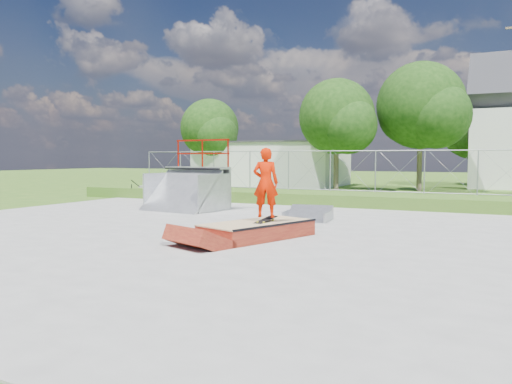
# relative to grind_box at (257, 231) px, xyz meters

# --- Properties ---
(ground) EXTENTS (120.00, 120.00, 0.00)m
(ground) POSITION_rel_grind_box_xyz_m (-1.45, -0.03, -0.21)
(ground) COLOR #37621C
(ground) RESTS_ON ground
(concrete_pad) EXTENTS (20.00, 16.00, 0.04)m
(concrete_pad) POSITION_rel_grind_box_xyz_m (-1.45, -0.03, -0.19)
(concrete_pad) COLOR gray
(concrete_pad) RESTS_ON ground
(grass_berm) EXTENTS (24.00, 3.00, 0.50)m
(grass_berm) POSITION_rel_grind_box_xyz_m (-1.45, 9.47, 0.04)
(grass_berm) COLOR #37621C
(grass_berm) RESTS_ON ground
(grind_box) EXTENTS (2.25, 3.12, 0.42)m
(grind_box) POSITION_rel_grind_box_xyz_m (0.00, 0.00, 0.00)
(grind_box) COLOR maroon
(grind_box) RESTS_ON concrete_pad
(quarter_pipe) EXTENTS (2.93, 2.57, 2.69)m
(quarter_pipe) POSITION_rel_grind_box_xyz_m (-5.29, 4.67, 1.13)
(quarter_pipe) COLOR #95979C
(quarter_pipe) RESTS_ON concrete_pad
(flat_bank_ramp) EXTENTS (1.51, 1.59, 0.41)m
(flat_bank_ramp) POSITION_rel_grind_box_xyz_m (-0.06, 3.79, -0.00)
(flat_bank_ramp) COLOR #95979C
(flat_bank_ramp) RESTS_ON concrete_pad
(skateboard) EXTENTS (0.33, 0.82, 0.13)m
(skateboard) POSITION_rel_grind_box_xyz_m (0.17, 0.11, 0.25)
(skateboard) COLOR black
(skateboard) RESTS_ON grind_box
(skater) EXTENTS (0.71, 0.57, 1.70)m
(skater) POSITION_rel_grind_box_xyz_m (0.17, 0.11, 1.10)
(skater) COLOR red
(skater) RESTS_ON grind_box
(concrete_stairs) EXTENTS (1.50, 1.60, 0.80)m
(concrete_stairs) POSITION_rel_grind_box_xyz_m (-9.95, 8.67, 0.19)
(concrete_stairs) COLOR gray
(concrete_stairs) RESTS_ON ground
(chain_link_fence) EXTENTS (20.00, 0.06, 1.80)m
(chain_link_fence) POSITION_rel_grind_box_xyz_m (-1.45, 10.47, 1.19)
(chain_link_fence) COLOR #93959B
(chain_link_fence) RESTS_ON grass_berm
(utility_building_flat) EXTENTS (10.00, 6.00, 3.00)m
(utility_building_flat) POSITION_rel_grind_box_xyz_m (-9.45, 21.97, 1.29)
(utility_building_flat) COLOR silver
(utility_building_flat) RESTS_ON ground
(tree_left_near) EXTENTS (4.76, 4.48, 6.65)m
(tree_left_near) POSITION_rel_grind_box_xyz_m (-3.20, 17.81, 4.03)
(tree_left_near) COLOR brown
(tree_left_near) RESTS_ON ground
(tree_center) EXTENTS (5.44, 5.12, 7.60)m
(tree_center) POSITION_rel_grind_box_xyz_m (1.33, 19.78, 4.64)
(tree_center) COLOR brown
(tree_center) RESTS_ON ground
(tree_left_far) EXTENTS (4.42, 4.16, 6.18)m
(tree_left_far) POSITION_rel_grind_box_xyz_m (-13.22, 19.82, 3.72)
(tree_left_far) COLOR brown
(tree_left_far) RESTS_ON ground
(tree_back_mid) EXTENTS (4.08, 3.84, 5.70)m
(tree_back_mid) POSITION_rel_grind_box_xyz_m (3.76, 27.83, 3.42)
(tree_back_mid) COLOR brown
(tree_back_mid) RESTS_ON ground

